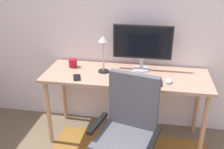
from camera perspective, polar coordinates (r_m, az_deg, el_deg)
name	(u,v)px	position (r m, az deg, el deg)	size (l,w,h in m)	color
wall_back	(145,15)	(2.77, 7.35, 13.08)	(6.00, 0.10, 2.60)	silver
desk	(126,81)	(2.62, 3.10, -1.48)	(1.67, 0.59, 0.77)	tan
monitor	(143,44)	(2.62, 6.89, 6.82)	(0.60, 0.18, 0.47)	#B2B2B7
keyboard	(139,81)	(2.43, 6.00, -1.54)	(0.43, 0.13, 0.02)	black
computer_mouse	(169,81)	(2.47, 12.50, -1.34)	(0.06, 0.10, 0.03)	white
coffee_cup	(73,63)	(2.78, -8.68, 2.54)	(0.09, 0.09, 0.09)	maroon
cell_phone	(77,77)	(2.53, -7.82, -0.66)	(0.07, 0.14, 0.01)	black
desk_lamp	(103,47)	(2.55, -1.95, 6.05)	(0.11, 0.11, 0.38)	black
office_chair	(127,143)	(2.22, 3.33, -14.91)	(0.58, 0.53, 1.00)	slate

